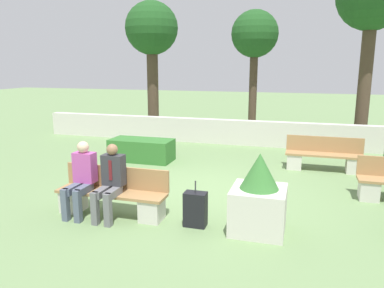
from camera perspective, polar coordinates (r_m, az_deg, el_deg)
ground_plane at (r=8.04m, az=1.41°, el=-7.15°), size 60.00×60.00×0.00m
perimeter_wall at (r=12.63m, az=7.37°, el=1.75°), size 14.50×0.30×0.83m
bench_front at (r=6.88m, az=-12.05°, el=-7.87°), size 2.02×0.48×0.84m
bench_right_side at (r=10.05m, az=19.44°, el=-2.01°), size 1.89×0.49×0.84m
person_seated_man at (r=6.62m, az=-12.34°, el=-5.19°), size 0.38×0.64×1.30m
person_seated_woman at (r=6.91m, az=-16.52°, el=-4.61°), size 0.38×0.64×1.32m
hedge_block_near_right at (r=10.56m, az=-7.68°, el=-0.90°), size 1.74×0.81×0.60m
planter_corner_left at (r=6.11m, az=10.12°, el=-8.17°), size 0.85×0.85×1.29m
suitcase at (r=6.28m, az=0.52°, el=-9.91°), size 0.37×0.23×0.78m
tree_leftmost at (r=15.06m, az=-6.16°, el=16.54°), size 2.03×2.03×5.03m
tree_center_left at (r=13.95m, az=9.53°, el=15.77°), size 1.66×1.66×4.54m
tree_center_right at (r=13.63m, az=25.81°, el=19.21°), size 2.22×2.22×5.89m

